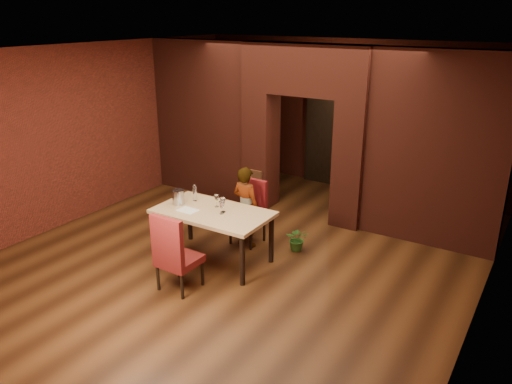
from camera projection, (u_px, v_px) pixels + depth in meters
floor at (246, 252)px, 8.19m from camera, size 8.00×8.00×0.00m
ceiling at (245, 50)px, 7.10m from camera, size 7.00×8.00×0.04m
wall_back at (347, 115)px, 10.83m from camera, size 7.00×0.04×3.20m
wall_front at (1, 264)px, 4.46m from camera, size 7.00×0.04×3.20m
wall_left at (91, 131)px, 9.40m from camera, size 0.04×8.00×3.20m
wall_right at (493, 202)px, 5.89m from camera, size 0.04×8.00×3.20m
pillar_left at (261, 149)px, 9.86m from camera, size 0.55×0.55×2.30m
pillar_right at (351, 164)px, 8.91m from camera, size 0.55×0.55×2.30m
lintel at (307, 69)px, 8.84m from camera, size 2.45×0.55×0.90m
wing_wall_left at (204, 119)px, 10.42m from camera, size 2.28×0.35×3.20m
wing_wall_right at (436, 151)px, 8.05m from camera, size 2.28×0.35×3.20m
vent_panel at (253, 182)px, 9.84m from camera, size 0.40×0.03×0.50m
rear_door at (327, 138)px, 11.17m from camera, size 0.90×0.08×2.10m
rear_door_frame at (327, 138)px, 11.14m from camera, size 1.02×0.04×2.22m
dining_table at (214, 236)px, 7.80m from camera, size 1.80×1.03×0.84m
chair_far at (247, 213)px, 8.36m from camera, size 0.50×0.50×1.08m
chair_near at (179, 251)px, 6.95m from camera, size 0.53×0.53×1.16m
person_seated at (246, 207)px, 8.23m from camera, size 0.53×0.38×1.37m
wine_glass_a at (217, 201)px, 7.79m from camera, size 0.08×0.08×0.20m
wine_glass_b at (222, 208)px, 7.52m from camera, size 0.08×0.08×0.20m
wine_glass_c at (223, 205)px, 7.57m from camera, size 0.09×0.09×0.23m
tasting_sheet at (188, 210)px, 7.67m from camera, size 0.32×0.24×0.00m
wine_bucket at (178, 197)px, 7.89m from camera, size 0.19×0.19×0.23m
water_bottle at (195, 193)px, 8.02m from camera, size 0.06×0.06×0.27m
potted_plant at (298, 239)px, 8.19m from camera, size 0.47×0.44×0.41m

